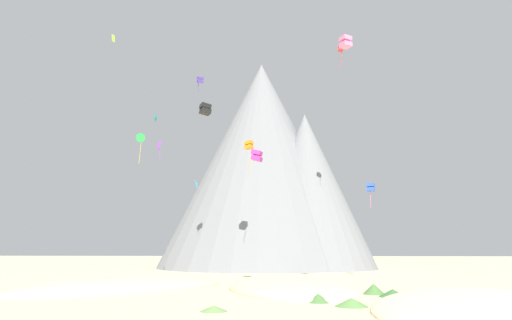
{
  "coord_description": "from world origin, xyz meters",
  "views": [
    {
      "loc": [
        5.27,
        -28.8,
        4.95
      ],
      "look_at": [
        1.66,
        37.85,
        17.5
      ],
      "focal_mm": 32.09,
      "sensor_mm": 36.0,
      "label": 1
    }
  ],
  "objects_px": {
    "kite_orange_mid": "(249,145)",
    "kite_violet_mid": "(159,146)",
    "kite_teal_mid": "(156,118)",
    "kite_lime_high": "(113,38)",
    "kite_indigo_high": "(200,80)",
    "bush_mid_center": "(393,293)",
    "rock_massif": "(271,167)",
    "bush_ridge_crest": "(457,320)",
    "bush_scatter_east": "(351,302)",
    "bush_low_patch": "(374,289)",
    "kite_red_high": "(340,49)",
    "kite_pink_high": "(345,42)",
    "kite_black_mid": "(205,109)",
    "bush_near_left": "(318,298)",
    "kite_green_mid": "(141,138)",
    "kite_cyan_low": "(197,185)",
    "bush_far_right": "(214,308)",
    "kite_magenta_mid": "(257,156)",
    "kite_blue_mid": "(371,188)"
  },
  "relations": [
    {
      "from": "kite_lime_high",
      "to": "rock_massif",
      "type": "bearing_deg",
      "value": -135.1
    },
    {
      "from": "kite_red_high",
      "to": "kite_pink_high",
      "type": "distance_m",
      "value": 24.94
    },
    {
      "from": "kite_teal_mid",
      "to": "kite_orange_mid",
      "type": "xyz_separation_m",
      "value": [
        15.05,
        5.25,
        -3.71
      ]
    },
    {
      "from": "kite_indigo_high",
      "to": "kite_orange_mid",
      "type": "distance_m",
      "value": 13.86
    },
    {
      "from": "bush_scatter_east",
      "to": "kite_green_mid",
      "type": "xyz_separation_m",
      "value": [
        -32.83,
        45.17,
        25.17
      ]
    },
    {
      "from": "kite_cyan_low",
      "to": "kite_blue_mid",
      "type": "height_order",
      "value": "kite_blue_mid"
    },
    {
      "from": "bush_low_patch",
      "to": "bush_ridge_crest",
      "type": "bearing_deg",
      "value": -83.93
    },
    {
      "from": "kite_orange_mid",
      "to": "kite_violet_mid",
      "type": "bearing_deg",
      "value": -88.22
    },
    {
      "from": "kite_teal_mid",
      "to": "kite_orange_mid",
      "type": "bearing_deg",
      "value": -75.28
    },
    {
      "from": "kite_lime_high",
      "to": "kite_violet_mid",
      "type": "xyz_separation_m",
      "value": [
        5.34,
        13.04,
        -16.43
      ]
    },
    {
      "from": "kite_lime_high",
      "to": "kite_orange_mid",
      "type": "distance_m",
      "value": 30.15
    },
    {
      "from": "bush_low_patch",
      "to": "kite_green_mid",
      "type": "height_order",
      "value": "kite_green_mid"
    },
    {
      "from": "kite_magenta_mid",
      "to": "kite_red_high",
      "type": "xyz_separation_m",
      "value": [
        14.46,
        17.63,
        23.37
      ]
    },
    {
      "from": "bush_low_patch",
      "to": "kite_indigo_high",
      "type": "relative_size",
      "value": 0.84
    },
    {
      "from": "kite_orange_mid",
      "to": "kite_pink_high",
      "type": "height_order",
      "value": "kite_pink_high"
    },
    {
      "from": "rock_massif",
      "to": "kite_black_mid",
      "type": "relative_size",
      "value": 42.2
    },
    {
      "from": "kite_lime_high",
      "to": "kite_indigo_high",
      "type": "height_order",
      "value": "kite_lime_high"
    },
    {
      "from": "bush_far_right",
      "to": "kite_black_mid",
      "type": "distance_m",
      "value": 22.19
    },
    {
      "from": "bush_far_right",
      "to": "kite_red_high",
      "type": "distance_m",
      "value": 61.22
    },
    {
      "from": "kite_green_mid",
      "to": "kite_violet_mid",
      "type": "height_order",
      "value": "kite_green_mid"
    },
    {
      "from": "bush_mid_center",
      "to": "rock_massif",
      "type": "xyz_separation_m",
      "value": [
        -13.22,
        60.77,
        23.09
      ]
    },
    {
      "from": "kite_red_high",
      "to": "kite_pink_high",
      "type": "height_order",
      "value": "kite_red_high"
    },
    {
      "from": "bush_low_patch",
      "to": "kite_lime_high",
      "type": "xyz_separation_m",
      "value": [
        -38.47,
        23.1,
        39.99
      ]
    },
    {
      "from": "rock_massif",
      "to": "kite_red_high",
      "type": "relative_size",
      "value": 14.89
    },
    {
      "from": "bush_low_patch",
      "to": "kite_cyan_low",
      "type": "xyz_separation_m",
      "value": [
        -21.05,
        11.76,
        12.66
      ]
    },
    {
      "from": "kite_green_mid",
      "to": "kite_orange_mid",
      "type": "distance_m",
      "value": 23.14
    },
    {
      "from": "rock_massif",
      "to": "bush_near_left",
      "type": "bearing_deg",
      "value": -85.18
    },
    {
      "from": "kite_violet_mid",
      "to": "kite_black_mid",
      "type": "distance_m",
      "value": 42.11
    },
    {
      "from": "bush_near_left",
      "to": "kite_teal_mid",
      "type": "xyz_separation_m",
      "value": [
        -23.75,
        29.68,
        25.48
      ]
    },
    {
      "from": "bush_ridge_crest",
      "to": "kite_teal_mid",
      "type": "relative_size",
      "value": 1.88
    },
    {
      "from": "bush_scatter_east",
      "to": "kite_pink_high",
      "type": "xyz_separation_m",
      "value": [
        2.89,
        16.61,
        30.84
      ]
    },
    {
      "from": "bush_scatter_east",
      "to": "bush_near_left",
      "type": "relative_size",
      "value": 1.24
    },
    {
      "from": "bush_ridge_crest",
      "to": "kite_teal_mid",
      "type": "height_order",
      "value": "kite_teal_mid"
    },
    {
      "from": "bush_scatter_east",
      "to": "kite_cyan_low",
      "type": "xyz_separation_m",
      "value": [
        -17.26,
        21.73,
        12.85
      ]
    },
    {
      "from": "bush_scatter_east",
      "to": "kite_magenta_mid",
      "type": "bearing_deg",
      "value": 112.35
    },
    {
      "from": "kite_violet_mid",
      "to": "kite_indigo_high",
      "type": "bearing_deg",
      "value": -145.95
    },
    {
      "from": "kite_magenta_mid",
      "to": "kite_red_high",
      "type": "height_order",
      "value": "kite_red_high"
    },
    {
      "from": "bush_ridge_crest",
      "to": "bush_scatter_east",
      "type": "bearing_deg",
      "value": 125.94
    },
    {
      "from": "bush_near_left",
      "to": "kite_cyan_low",
      "type": "relative_size",
      "value": 1.24
    },
    {
      "from": "rock_massif",
      "to": "kite_blue_mid",
      "type": "height_order",
      "value": "rock_massif"
    },
    {
      "from": "kite_magenta_mid",
      "to": "kite_black_mid",
      "type": "bearing_deg",
      "value": -5.58
    },
    {
      "from": "bush_near_left",
      "to": "kite_red_high",
      "type": "relative_size",
      "value": 0.53
    },
    {
      "from": "kite_blue_mid",
      "to": "kite_pink_high",
      "type": "distance_m",
      "value": 25.51
    },
    {
      "from": "bush_mid_center",
      "to": "kite_black_mid",
      "type": "distance_m",
      "value": 26.92
    },
    {
      "from": "bush_near_left",
      "to": "kite_pink_high",
      "type": "distance_m",
      "value": 34.24
    },
    {
      "from": "bush_far_right",
      "to": "bush_scatter_east",
      "type": "xyz_separation_m",
      "value": [
        11.0,
        3.45,
        0.13
      ]
    },
    {
      "from": "bush_mid_center",
      "to": "kite_green_mid",
      "type": "distance_m",
      "value": 59.09
    },
    {
      "from": "kite_violet_mid",
      "to": "kite_pink_high",
      "type": "relative_size",
      "value": 2.2
    },
    {
      "from": "kite_green_mid",
      "to": "kite_black_mid",
      "type": "relative_size",
      "value": 4.08
    },
    {
      "from": "bush_far_right",
      "to": "kite_orange_mid",
      "type": "distance_m",
      "value": 46.56
    }
  ]
}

